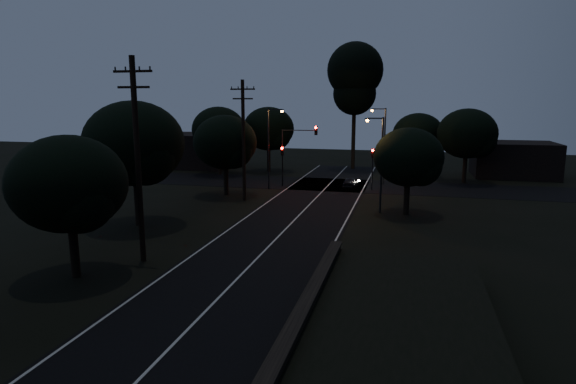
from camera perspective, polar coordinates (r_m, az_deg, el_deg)
The scene contains 21 objects.
road_surface at distance 40.59m, azimuth 2.44°, elevation -1.64°, with size 60.00×70.00×0.03m.
utility_pole_mid at distance 26.83m, azimuth -17.40°, elevation 3.92°, with size 2.20×0.30×11.00m.
utility_pole_far at distance 42.23m, azimuth -5.30°, elevation 6.31°, with size 2.20×0.30×10.50m.
tree_left_b at distance 25.48m, azimuth -24.36°, elevation 0.57°, with size 5.60×5.60×7.12m.
tree_left_c at distance 34.87m, azimuth -17.55°, elevation 5.24°, with size 6.93×6.93×8.75m.
tree_left_d at distance 44.83m, azimuth -7.27°, elevation 5.70°, with size 5.89×5.89×7.47m.
tree_far_nw at distance 60.08m, azimuth -2.15°, elevation 7.37°, with size 6.34×6.34×8.03m.
tree_far_w at distance 57.94m, azimuth -8.06°, elevation 7.20°, with size 6.34×6.34×8.08m.
tree_far_ne at distance 57.76m, azimuth 15.37°, elevation 6.44°, with size 5.83×5.83×7.37m.
tree_far_e at distance 55.08m, azimuth 20.70°, elevation 6.35°, with size 6.27×6.27×7.96m.
tree_right_a at distance 37.87m, azimuth 14.36°, elevation 3.83°, with size 5.30×5.30×6.74m.
tall_pine at distance 63.18m, azimuth 7.93°, elevation 13.24°, with size 7.07×7.07×16.08m.
building_left at distance 66.26m, azimuth -11.01°, elevation 4.89°, with size 10.00×8.00×4.40m, color black.
building_right at distance 62.28m, azimuth 25.17°, elevation 3.53°, with size 9.00×7.00×4.00m, color black.
signal_left at distance 49.68m, azimuth -0.68°, elevation 3.94°, with size 0.28×0.35×4.10m.
signal_right at distance 48.19m, azimuth 9.99°, elevation 3.57°, with size 0.28×0.35×4.10m.
signal_mast at distance 49.13m, azimuth 1.23°, elevation 5.63°, with size 3.70×0.35×6.25m.
streetlight_a at distance 47.78m, azimuth -2.11°, elevation 5.84°, with size 1.66×0.26×8.00m.
streetlight_b at distance 51.96m, azimuth 11.16°, elevation 6.03°, with size 1.66×0.26×8.00m.
streetlight_c at distance 38.04m, azimuth 10.80°, elevation 3.97°, with size 1.46×0.26×7.50m.
car at distance 49.29m, azimuth 7.40°, elevation 1.09°, with size 1.25×3.11×1.06m, color black.
Camera 1 is at (7.93, -7.73, 8.68)m, focal length 30.00 mm.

